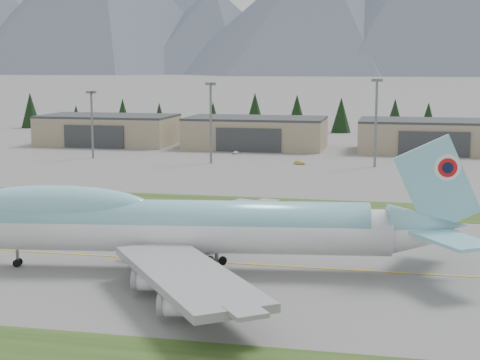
% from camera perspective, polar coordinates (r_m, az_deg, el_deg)
% --- Properties ---
extents(ground, '(7000.00, 7000.00, 0.00)m').
position_cam_1_polar(ground, '(111.41, -5.74, -6.16)').
color(ground, gray).
rests_on(ground, ground).
extents(grass_strip_near, '(400.00, 14.00, 0.08)m').
position_cam_1_polar(grass_strip_near, '(77.96, -14.49, -13.15)').
color(grass_strip_near, '#294619').
rests_on(grass_strip_near, ground).
extents(grass_strip_far, '(400.00, 18.00, 0.08)m').
position_cam_1_polar(grass_strip_far, '(153.78, -0.63, -1.91)').
color(grass_strip_far, '#294619').
rests_on(grass_strip_far, ground).
extents(taxiway_line_main, '(400.00, 0.40, 0.02)m').
position_cam_1_polar(taxiway_line_main, '(111.41, -5.74, -6.16)').
color(taxiway_line_main, yellow).
rests_on(taxiway_line_main, ground).
extents(boeing_747_freighter, '(74.91, 63.82, 19.65)m').
position_cam_1_polar(boeing_747_freighter, '(104.38, -4.35, -3.51)').
color(boeing_747_freighter, white).
rests_on(boeing_747_freighter, ground).
extents(hangar_left, '(48.00, 26.60, 10.80)m').
position_cam_1_polar(hangar_left, '(273.53, -10.19, 3.86)').
color(hangar_left, '#998F6B').
rests_on(hangar_left, ground).
extents(hangar_center, '(48.00, 26.60, 10.80)m').
position_cam_1_polar(hangar_center, '(257.87, 1.23, 3.70)').
color(hangar_center, '#998F6B').
rests_on(hangar_center, ground).
extents(hangar_right, '(48.00, 26.60, 10.80)m').
position_cam_1_polar(hangar_right, '(253.62, 14.69, 3.32)').
color(hangar_right, '#998F6B').
rests_on(hangar_right, ground).
extents(floodlight_masts, '(132.89, 8.13, 25.00)m').
position_cam_1_polar(floodlight_masts, '(222.56, -6.51, 5.60)').
color(floodlight_masts, slate).
rests_on(floodlight_masts, ground).
extents(service_vehicle_a, '(1.67, 3.15, 1.02)m').
position_cam_1_polar(service_vehicle_a, '(240.72, -0.34, 2.04)').
color(service_vehicle_a, white).
rests_on(service_vehicle_a, ground).
extents(service_vehicle_b, '(3.58, 1.68, 1.14)m').
position_cam_1_polar(service_vehicle_b, '(215.96, 4.64, 1.21)').
color(service_vehicle_b, gold).
rests_on(service_vehicle_b, ground).
extents(conifer_belt, '(272.45, 15.59, 16.93)m').
position_cam_1_polar(conifer_belt, '(317.10, 6.26, 5.00)').
color(conifer_belt, black).
rests_on(conifer_belt, ground).
extents(mountain_ridge_rear, '(4455.32, 1044.07, 522.04)m').
position_cam_1_polar(mountain_ridge_rear, '(3015.76, 15.70, 12.90)').
color(mountain_ridge_rear, '#4C5566').
rests_on(mountain_ridge_rear, ground).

